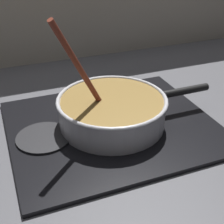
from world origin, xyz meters
The scene contains 5 objects.
ground centered at (0.00, 0.00, -0.02)m, with size 2.40×1.60×0.04m, color #4C4C51.
hob_plate centered at (0.10, 0.22, 0.01)m, with size 0.56×0.48×0.01m, color black.
burner_ring centered at (0.10, 0.22, 0.02)m, with size 0.17×0.17×0.01m, color #592D0C.
spare_burner centered at (-0.09, 0.22, 0.01)m, with size 0.14×0.14×0.01m, color #262628.
cooking_pan centered at (0.10, 0.22, 0.06)m, with size 0.47×0.30×0.32m.
Camera 1 is at (-0.17, -0.48, 0.49)m, focal length 51.60 mm.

